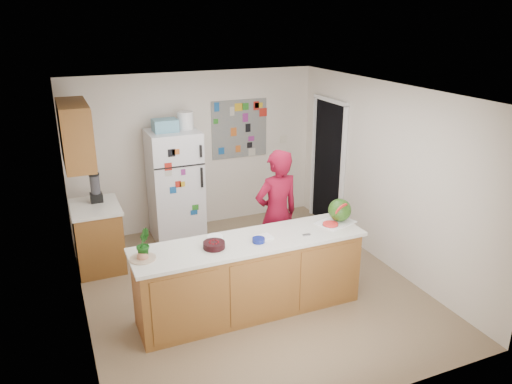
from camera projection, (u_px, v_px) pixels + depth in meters
name	position (u px, v px, depth m)	size (l,w,h in m)	color
floor	(250.00, 288.00, 6.43)	(4.00, 4.50, 0.02)	brown
wall_back	(195.00, 151.00, 7.96)	(4.00, 0.02, 2.50)	beige
wall_left	(74.00, 222.00, 5.26)	(0.02, 4.50, 2.50)	beige
wall_right	(386.00, 176.00, 6.75)	(0.02, 4.50, 2.50)	beige
ceiling	(249.00, 91.00, 5.58)	(4.00, 4.50, 0.02)	white
doorway	(329.00, 164.00, 8.07)	(0.03, 0.85, 2.04)	black
peninsula_base	(250.00, 278.00, 5.77)	(2.60, 0.62, 0.88)	brown
peninsula_top	(250.00, 242.00, 5.62)	(2.68, 0.70, 0.04)	silver
side_counter_base	(98.00, 238.00, 6.83)	(0.60, 0.80, 0.86)	brown
side_counter_top	(95.00, 207.00, 6.67)	(0.64, 0.84, 0.04)	silver
upper_cabinets	(75.00, 134.00, 6.24)	(0.35, 1.00, 0.80)	brown
refrigerator	(175.00, 186.00, 7.60)	(0.75, 0.70, 1.70)	silver
fridge_top_bin	(165.00, 125.00, 7.25)	(0.35, 0.28, 0.18)	#5999B2
photo_collage	(239.00, 129.00, 8.12)	(0.95, 0.01, 0.95)	slate
person	(277.00, 215.00, 6.45)	(0.64, 0.42, 1.74)	maroon
blender_appliance	(95.00, 188.00, 6.75)	(0.13, 0.13, 0.38)	black
cutting_board	(336.00, 222.00, 6.07)	(0.43, 0.32, 0.01)	white
watermelon	(340.00, 210.00, 6.06)	(0.28, 0.28, 0.28)	#225C1C
watermelon_slice	(330.00, 224.00, 5.98)	(0.18, 0.18, 0.02)	#BF3032
cherry_bowl	(214.00, 245.00, 5.41)	(0.24, 0.24, 0.07)	black
white_bowl	(215.00, 238.00, 5.58)	(0.18, 0.18, 0.06)	white
cobalt_bowl	(259.00, 240.00, 5.55)	(0.14, 0.14, 0.05)	navy
plate	(143.00, 258.00, 5.18)	(0.27, 0.27, 0.02)	beige
paper_towel	(264.00, 237.00, 5.66)	(0.18, 0.16, 0.02)	silver
keys	(306.00, 235.00, 5.73)	(0.09, 0.04, 0.01)	gray
potted_plant	(143.00, 244.00, 5.16)	(0.17, 0.14, 0.32)	#0A3C0D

